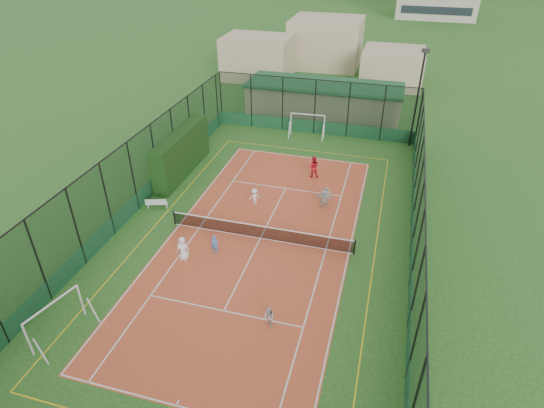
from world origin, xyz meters
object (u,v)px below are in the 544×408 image
Objects in this scene: child_far_right at (327,196)px; child_near_left at (183,248)px; child_far_left at (255,197)px; child_far_back at (324,198)px; child_near_mid at (215,244)px; coach at (313,167)px; white_bench at (157,203)px; clubhouse at (324,99)px; floodlight_ne at (417,100)px; futsal_goal_near at (56,319)px; futsal_goal_far at (307,125)px; child_near_right at (269,318)px.

child_near_left is at bearing 37.48° from child_far_right.
child_far_back is at bearing 161.01° from child_far_left.
coach is (3.75, 10.80, 0.25)m from child_near_mid.
coach is at bearing 20.28° from white_bench.
clubhouse is 11.70× the size of child_far_back.
floodlight_ne reaches higher than clubhouse.
child_far_right is (10.24, 14.94, -0.28)m from futsal_goal_near.
futsal_goal_far is 2.57× the size of child_near_mid.
child_near_left reaches higher than child_far_left.
child_far_right is (3.71, -11.20, -0.33)m from futsal_goal_far.
floodlight_ne is 11.05m from coach.
child_far_back reaches higher than child_far_left.
floodlight_ne is 24.41m from child_near_right.
child_far_right is at bearing -79.15° from clubhouse.
child_near_mid is at bearing -16.85° from futsal_goal_near.
coach reaches higher than child_near_right.
child_far_left is at bearing -97.42° from futsal_goal_far.
white_bench is 11.86m from coach.
child_near_left is (-3.24, -19.40, -0.24)m from futsal_goal_far.
floodlight_ne is 6.85× the size of child_far_left.
child_near_mid is at bearing 53.02° from child_far_left.
child_near_right is (2.49, -28.77, -0.97)m from clubhouse.
futsal_goal_near is at bearing 43.35° from child_far_right.
futsal_goal_near is at bearing -102.38° from clubhouse.
white_bench is 6.66m from child_near_mid.
child_far_right is at bearing 0.63° from white_bench.
futsal_goal_far is at bearing 46.21° from white_bench.
clubhouse is at bearing 51.77° from white_bench.
clubhouse is 12.87× the size of child_near_right.
child_far_right is at bearing 164.71° from child_far_left.
white_bench is 0.48× the size of futsal_goal_near.
child_near_left is at bearing -65.68° from white_bench.
child_far_right is at bearing 46.96° from child_near_left.
child_near_left is 1.86m from child_near_mid.
child_far_back is at bearing 125.14° from child_near_right.
coach is at bearing -131.67° from floodlight_ne.
child_near_left is at bearing 41.68° from child_far_left.
child_far_left is at bearing 149.16° from child_near_right.
futsal_goal_near is 7.51m from child_near_left.
coach is (-0.91, 15.48, 0.27)m from child_near_right.
coach reaches higher than child_far_back.
child_near_left reaches higher than white_bench.
futsal_goal_far is at bearing 0.92° from futsal_goal_near.
child_far_left is (-1.07, -12.53, -0.40)m from futsal_goal_far.
child_near_mid reaches higher than child_near_right.
child_far_right is (6.95, 8.19, -0.09)m from child_near_left.
child_near_right is (9.48, 3.11, -0.37)m from futsal_goal_near.
child_near_right is at bearing 79.58° from coach.
clubhouse is 17.27m from child_far_right.
floodlight_ne is 5.37× the size of child_near_left.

